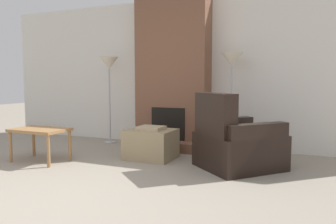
{
  "coord_description": "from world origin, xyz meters",
  "views": [
    {
      "loc": [
        2.2,
        -2.31,
        1.14
      ],
      "look_at": [
        0.0,
        2.73,
        0.63
      ],
      "focal_mm": 35.0,
      "sensor_mm": 36.0,
      "label": 1
    }
  ],
  "objects_px": {
    "armchair": "(235,146)",
    "side_table": "(40,133)",
    "floor_lamp_right": "(232,64)",
    "ottoman": "(151,144)",
    "floor_lamp_left": "(109,67)"
  },
  "relations": [
    {
      "from": "ottoman",
      "to": "floor_lamp_right",
      "type": "xyz_separation_m",
      "value": [
        1.0,
        0.83,
        1.18
      ]
    },
    {
      "from": "armchair",
      "to": "floor_lamp_left",
      "type": "bearing_deg",
      "value": 22.54
    },
    {
      "from": "side_table",
      "to": "floor_lamp_right",
      "type": "xyz_separation_m",
      "value": [
        2.38,
        1.61,
        0.99
      ]
    },
    {
      "from": "side_table",
      "to": "floor_lamp_right",
      "type": "bearing_deg",
      "value": 34.14
    },
    {
      "from": "ottoman",
      "to": "floor_lamp_left",
      "type": "bearing_deg",
      "value": 146.76
    },
    {
      "from": "floor_lamp_left",
      "to": "floor_lamp_right",
      "type": "distance_m",
      "value": 2.27
    },
    {
      "from": "side_table",
      "to": "floor_lamp_left",
      "type": "distance_m",
      "value": 1.9
    },
    {
      "from": "armchair",
      "to": "floor_lamp_left",
      "type": "distance_m",
      "value": 2.9
    },
    {
      "from": "ottoman",
      "to": "armchair",
      "type": "relative_size",
      "value": 0.53
    },
    {
      "from": "side_table",
      "to": "floor_lamp_right",
      "type": "height_order",
      "value": "floor_lamp_right"
    },
    {
      "from": "floor_lamp_left",
      "to": "floor_lamp_right",
      "type": "bearing_deg",
      "value": 0.0
    },
    {
      "from": "armchair",
      "to": "side_table",
      "type": "relative_size",
      "value": 1.65
    },
    {
      "from": "floor_lamp_right",
      "to": "side_table",
      "type": "bearing_deg",
      "value": -145.86
    },
    {
      "from": "floor_lamp_left",
      "to": "floor_lamp_right",
      "type": "xyz_separation_m",
      "value": [
        2.27,
        0.0,
        0.01
      ]
    },
    {
      "from": "armchair",
      "to": "side_table",
      "type": "bearing_deg",
      "value": 57.31
    }
  ]
}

